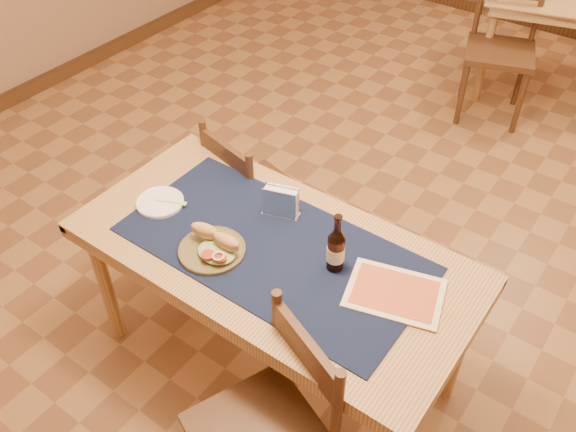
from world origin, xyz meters
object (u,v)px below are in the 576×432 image
Objects in this scene: chair_main_far at (253,196)px; main_table at (273,263)px; chair_main_near at (269,426)px; napkin_holder at (281,202)px; beer_bottle at (336,249)px; sandwich_plate at (214,247)px.

main_table is at bearing -44.04° from chair_main_far.
chair_main_near is (0.34, -0.49, -0.19)m from main_table.
chair_main_far is 5.39× the size of napkin_holder.
main_table is 0.25m from napkin_holder.
napkin_holder is (-0.09, 0.18, 0.15)m from main_table.
beer_bottle is at bearing -19.64° from napkin_holder.
main_table is 6.25× the size of beer_bottle.
chair_main_far is 0.96× the size of chair_main_near.
chair_main_far is 3.44× the size of beer_bottle.
sandwich_plate is 1.60× the size of napkin_holder.
beer_bottle is (0.74, -0.42, 0.39)m from chair_main_far.
main_table is at bearing -62.42° from napkin_holder.
chair_main_far reaches higher than main_table.
main_table is 1.75× the size of chair_main_near.
beer_bottle reaches higher than chair_main_far.
sandwich_plate is at bearing -137.90° from main_table.
main_table is at bearing 125.11° from chair_main_near.
napkin_holder reaches higher than sandwich_plate.
main_table is at bearing 42.10° from sandwich_plate.
chair_main_far is 1.27m from chair_main_near.
napkin_holder reaches higher than main_table.
sandwich_plate is at bearing -153.49° from beer_bottle.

